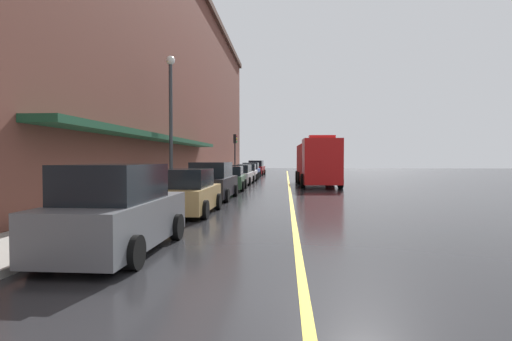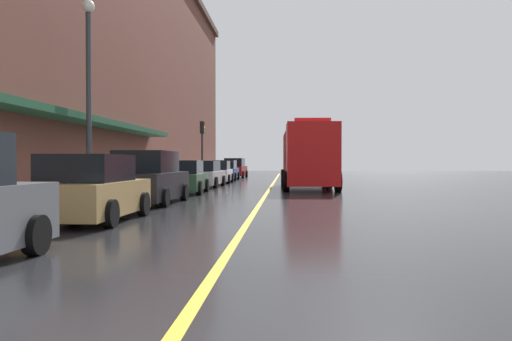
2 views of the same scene
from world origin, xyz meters
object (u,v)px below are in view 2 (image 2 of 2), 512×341
parked_car_6 (226,171)px  parking_meter_0 (178,169)px  parked_car_2 (148,179)px  parking_meter_2 (142,171)px  street_lamp_left (89,78)px  parked_car_4 (204,175)px  parked_car_3 (183,178)px  parked_car_1 (90,190)px  parked_car_5 (217,173)px  parked_car_7 (235,169)px  parking_meter_1 (50,177)px  fire_truck (308,157)px  traffic_light_near (202,139)px

parked_car_6 → parking_meter_0: bearing=172.9°
parked_car_2 → parking_meter_0: (-1.43, 11.43, 0.20)m
parking_meter_2 → street_lamp_left: bearing=-97.6°
parked_car_4 → parked_car_3: bearing=-178.3°
parked_car_4 → parked_car_6: (-0.10, 11.51, 0.03)m
parked_car_1 → parked_car_5: (0.02, 22.83, -0.05)m
parked_car_2 → parked_car_5: bearing=0.8°
parked_car_2 → parked_car_4: (0.01, 11.81, -0.13)m
parked_car_3 → parked_car_5: 11.63m
parked_car_7 → parking_meter_1: size_ratio=3.54×
parked_car_7 → parked_car_4: bearing=-178.1°
fire_truck → parking_meter_2: size_ratio=6.89×
parked_car_3 → parking_meter_2: bearing=135.1°
parked_car_1 → parked_car_7: (0.01, 34.92, 0.07)m
parked_car_4 → parked_car_7: (0.02, 17.76, 0.11)m
street_lamp_left → parking_meter_0: bearing=87.1°
parked_car_6 → fire_truck: fire_truck is taller
fire_truck → traffic_light_near: 11.59m
parked_car_2 → parked_car_6: 23.33m
parked_car_4 → parked_car_7: 17.76m
parked_car_3 → street_lamp_left: street_lamp_left is taller
parked_car_4 → parked_car_7: bearing=1.4°
parking_meter_1 → traffic_light_near: bearing=89.9°
parked_car_5 → parked_car_6: size_ratio=0.90×
parked_car_6 → street_lamp_left: street_lamp_left is taller
traffic_light_near → parked_car_4: bearing=-80.0°
parked_car_2 → parking_meter_2: (-1.43, 4.26, 0.20)m
parked_car_7 → parking_meter_2: (-1.46, -25.31, 0.22)m
parked_car_1 → parked_car_3: parked_car_1 is taller
parked_car_7 → fire_truck: bearing=-160.4°
parked_car_6 → traffic_light_near: traffic_light_near is taller
street_lamp_left → traffic_light_near: size_ratio=1.61×
parked_car_6 → parking_meter_2: (-1.34, -19.07, 0.30)m
fire_truck → street_lamp_left: size_ratio=1.32×
street_lamp_left → parked_car_6: bearing=85.3°
parked_car_3 → parked_car_5: parked_car_5 is taller
parking_meter_0 → parked_car_5: bearing=76.3°
parked_car_1 → parking_meter_0: 16.84m
parked_car_2 → parking_meter_2: size_ratio=3.56×
parked_car_2 → street_lamp_left: size_ratio=0.68×
parked_car_1 → parked_car_7: bearing=0.2°
parked_car_5 → parking_meter_1: size_ratio=3.28×
parked_car_6 → fire_truck: size_ratio=0.53×
fire_truck → traffic_light_near: (-7.38, 8.82, 1.43)m
parked_car_6 → parked_car_7: 6.24m
parked_car_1 → parked_car_2: parked_car_2 is taller
parked_car_3 → parking_meter_1: bearing=169.8°
fire_truck → traffic_light_near: size_ratio=2.13×
parked_car_1 → parked_car_4: size_ratio=0.90×
parking_meter_2 → street_lamp_left: street_lamp_left is taller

